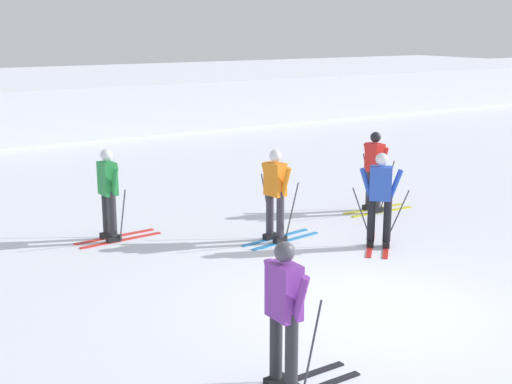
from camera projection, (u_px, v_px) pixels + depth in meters
name	position (u px, v px, depth m)	size (l,w,h in m)	color
ground_plane	(370.00, 308.00, 9.79)	(120.00, 120.00, 0.00)	silver
far_snow_ridge	(22.00, 107.00, 25.69)	(80.00, 6.98, 1.80)	silver
skier_red	(375.00, 169.00, 14.60)	(1.61, 1.00, 1.71)	gold
skier_purple	(285.00, 313.00, 7.33)	(1.61, 1.00, 1.71)	black
skier_green	(109.00, 192.00, 12.63)	(1.63, 1.00, 1.71)	red
skier_orange	(276.00, 193.00, 12.57)	(1.64, 0.99, 1.71)	#237AC6
skier_blue	(380.00, 197.00, 12.25)	(1.37, 1.41, 1.71)	red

